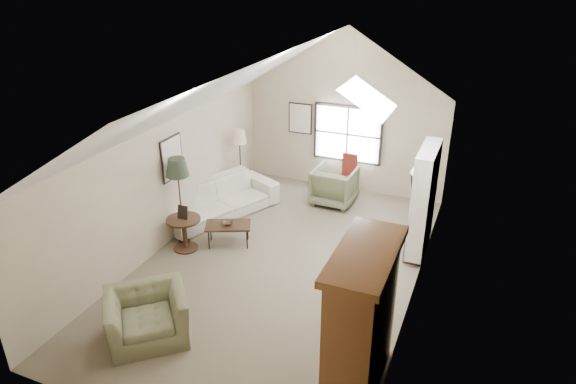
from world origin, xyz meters
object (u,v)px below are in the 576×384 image
at_px(armchair_far, 334,186).
at_px(side_chair, 347,175).
at_px(sofa, 220,198).
at_px(side_table, 185,234).
at_px(armchair_near, 147,316).
at_px(coffee_table, 229,234).
at_px(armoire, 361,325).

bearing_deg(armchair_far, side_chair, -98.38).
xyz_separation_m(sofa, side_table, (0.10, -1.60, -0.06)).
relative_size(armchair_far, side_chair, 0.98).
relative_size(armchair_near, armchair_far, 1.22).
bearing_deg(side_table, side_chair, 59.52).
xyz_separation_m(sofa, coffee_table, (0.83, -1.12, -0.17)).
bearing_deg(armchair_far, armchair_near, 80.25).
height_order(sofa, armchair_far, armchair_far).
xyz_separation_m(armoire, sofa, (-4.31, 3.87, -0.70)).
relative_size(sofa, side_chair, 2.74).
distance_m(sofa, side_table, 1.60).
distance_m(armoire, sofa, 5.83).
bearing_deg(armchair_near, side_chair, 37.27).
bearing_deg(armoire, side_chair, 107.98).
bearing_deg(armoire, coffee_table, 141.68).
height_order(armchair_near, side_chair, side_chair).
bearing_deg(armoire, sofa, 138.08).
relative_size(sofa, armchair_far, 2.79).
xyz_separation_m(armchair_far, side_table, (-2.12, -3.18, -0.10)).
bearing_deg(side_table, sofa, 93.58).
bearing_deg(side_table, armchair_far, 56.25).
relative_size(sofa, armchair_near, 2.28).
xyz_separation_m(armoire, side_chair, (-1.97, 6.07, -0.60)).
distance_m(side_table, side_chair, 4.42).
distance_m(armoire, side_chair, 6.41).
bearing_deg(armchair_near, sofa, 63.20).
xyz_separation_m(armoire, coffee_table, (-3.48, 2.75, -0.87)).
xyz_separation_m(coffee_table, side_table, (-0.73, -0.48, 0.11)).
distance_m(armchair_far, side_table, 3.82).
bearing_deg(armchair_near, armchair_far, 37.13).
bearing_deg(side_chair, side_table, -114.44).
distance_m(sofa, armchair_near, 4.21).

